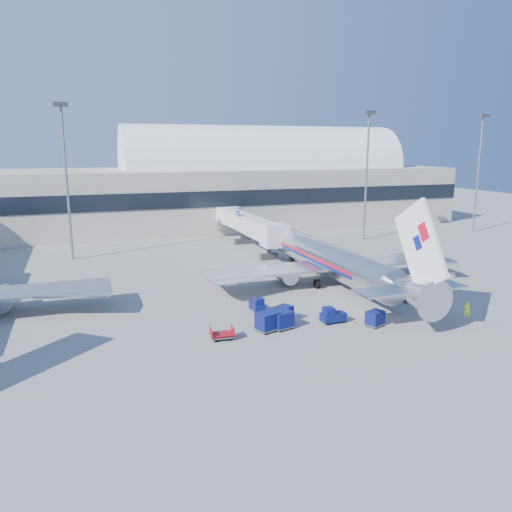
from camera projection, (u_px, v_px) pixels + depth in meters
name	position (u px, v px, depth m)	size (l,w,h in m)	color
ground	(270.00, 303.00, 53.60)	(260.00, 260.00, 0.00)	gray
terminal	(105.00, 193.00, 99.05)	(170.00, 28.15, 21.00)	#B2AA9E
airliner_main	(333.00, 261.00, 60.41)	(32.00, 37.26, 12.07)	silver
jetbridge_near	(246.00, 223.00, 83.61)	(4.40, 27.50, 6.25)	silver
mast_west	(65.00, 159.00, 71.51)	(2.00, 1.20, 22.60)	slate
mast_east	(367.00, 157.00, 87.90)	(2.00, 1.20, 22.60)	slate
mast_far_east	(480.00, 156.00, 96.10)	(2.00, 1.20, 22.60)	slate
barrier_near	(400.00, 280.00, 61.25)	(3.00, 0.55, 0.90)	#9E9E96
barrier_mid	(423.00, 278.00, 62.33)	(3.00, 0.55, 0.90)	#9E9E96
barrier_far	(444.00, 275.00, 63.42)	(3.00, 0.55, 0.90)	#9E9E96
tug_lead	(332.00, 316.00, 47.49)	(2.42, 1.27, 1.55)	#0A1251
tug_right	(393.00, 290.00, 56.08)	(2.71, 2.31, 1.59)	#0A1251
tug_left	(257.00, 305.00, 50.85)	(1.15, 2.27, 1.47)	#0A1251
cart_train_a	(284.00, 313.00, 47.76)	(2.16, 1.99, 1.53)	#0A1251
cart_train_b	(282.00, 320.00, 45.82)	(2.20, 1.89, 1.67)	#0A1251
cart_train_c	(267.00, 321.00, 45.24)	(2.40, 2.11, 1.77)	#0A1251
cart_solo_near	(375.00, 318.00, 46.53)	(2.02, 1.79, 1.47)	#0A1251
cart_solo_far	(412.00, 295.00, 53.86)	(2.21, 2.10, 1.55)	#0A1251
cart_open_red	(222.00, 335.00, 43.41)	(2.10, 1.55, 0.54)	slate
ramp_worker	(467.00, 310.00, 48.77)	(0.60, 0.40, 1.65)	#C2DA17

